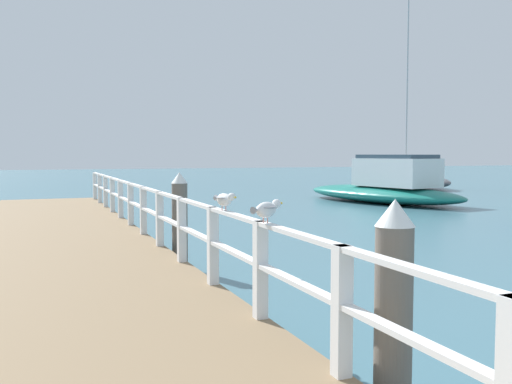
{
  "coord_description": "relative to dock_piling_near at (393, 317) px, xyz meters",
  "views": [
    {
      "loc": [
        -0.54,
        0.4,
        2.08
      ],
      "look_at": [
        3.97,
        11.97,
        1.25
      ],
      "focal_mm": 40.24,
      "sensor_mm": 36.0,
      "label": 1
    }
  ],
  "objects": [
    {
      "name": "seagull_foreground",
      "position": [
        -0.37,
        1.54,
        0.67
      ],
      "size": [
        0.43,
        0.29,
        0.21
      ],
      "rotation": [
        0.0,
        0.0,
        5.28
      ],
      "color": "white",
      "rests_on": "pier_railing"
    },
    {
      "name": "seagull_background",
      "position": [
        -0.38,
        2.8,
        0.67
      ],
      "size": [
        0.21,
        0.48,
        0.21
      ],
      "rotation": [
        0.0,
        0.0,
        3.32
      ],
      "color": "white",
      "rests_on": "pier_railing"
    },
    {
      "name": "dock_piling_far",
      "position": [
        0.0,
        6.53,
        0.0
      ],
      "size": [
        0.29,
        0.29,
        1.75
      ],
      "color": "#6B6056",
      "rests_on": "ground_plane"
    },
    {
      "name": "pier_railing",
      "position": [
        -0.38,
        7.25,
        0.17
      ],
      "size": [
        0.12,
        20.79,
        0.96
      ],
      "color": "white",
      "rests_on": "pier_deck"
    },
    {
      "name": "pier_deck",
      "position": [
        -1.9,
        7.25,
        -0.66
      ],
      "size": [
        3.2,
        22.27,
        0.46
      ],
      "primitive_type": "cube",
      "color": "#846B4C",
      "rests_on": "ground_plane"
    },
    {
      "name": "dock_piling_near",
      "position": [
        0.0,
        0.0,
        0.0
      ],
      "size": [
        0.29,
        0.29,
        1.75
      ],
      "color": "#6B6056",
      "rests_on": "ground_plane"
    },
    {
      "name": "boat_0",
      "position": [
        19.26,
        26.03,
        -0.38
      ],
      "size": [
        4.65,
        9.25,
        11.74
      ],
      "rotation": [
        0.0,
        0.0,
        -0.19
      ],
      "color": "#4C4C51",
      "rests_on": "ground_plane"
    },
    {
      "name": "boat_2",
      "position": [
        11.48,
        17.06,
        -0.21
      ],
      "size": [
        4.61,
        8.84,
        2.04
      ],
      "rotation": [
        0.0,
        0.0,
        3.35
      ],
      "color": "#197266",
      "rests_on": "ground_plane"
    }
  ]
}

